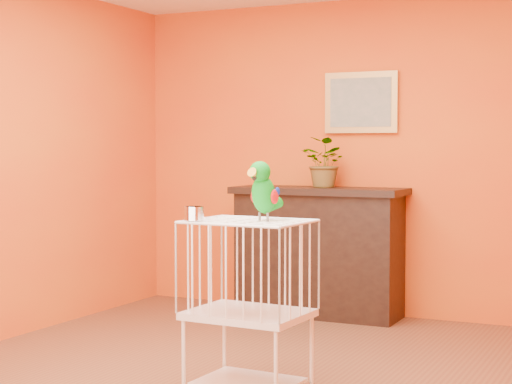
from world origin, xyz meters
The scene contains 8 objects.
ground centered at (0.00, 0.00, 0.00)m, with size 4.50×4.50×0.00m, color brown.
room_shell centered at (0.00, 0.00, 1.58)m, with size 4.50×4.50×4.50m.
console_cabinet centered at (-0.29, 2.00, 0.53)m, with size 1.42×0.51×1.05m.
potted_plant centered at (-0.22, 2.04, 1.21)m, with size 0.37×0.41×0.32m, color #26722D.
framed_picture centered at (0.00, 2.22, 1.75)m, with size 0.62×0.04×0.50m.
birdcage centered at (0.19, -0.29, 0.51)m, with size 0.66×0.52×0.98m.
feed_cup centered at (-0.05, -0.46, 1.02)m, with size 0.11×0.11×0.08m, color silver.
parrot centered at (0.27, -0.26, 1.15)m, with size 0.17×0.30×0.33m.
Camera 1 is at (2.25, -4.51, 1.38)m, focal length 60.00 mm.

